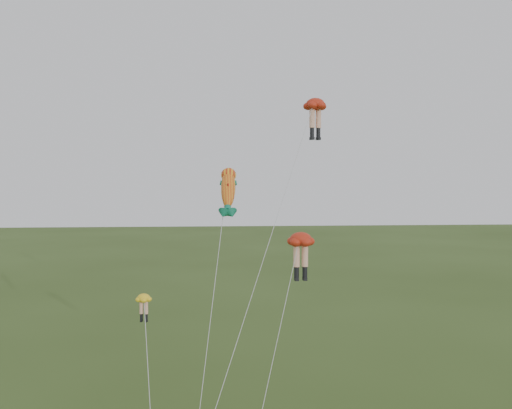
{
  "coord_description": "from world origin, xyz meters",
  "views": [
    {
      "loc": [
        -0.06,
        -25.64,
        14.92
      ],
      "look_at": [
        2.34,
        6.0,
        13.43
      ],
      "focal_mm": 40.0,
      "sensor_mm": 36.0,
      "label": 1
    }
  ],
  "objects": [
    {
      "name": "legs_kite_red_high",
      "position": [
        6.75,
        12.42,
        19.44
      ],
      "size": [
        9.7,
        16.34,
        20.3
      ],
      "rotation": [
        0.0,
        0.0,
        0.39
      ],
      "color": "red",
      "rests_on": "ground"
    },
    {
      "name": "legs_kite_red_mid",
      "position": [
        4.63,
        4.66,
        11.27
      ],
      "size": [
        4.46,
        6.32,
        12.0
      ],
      "rotation": [
        0.0,
        0.0,
        0.14
      ],
      "color": "red",
      "rests_on": "ground"
    },
    {
      "name": "legs_kite_yellow",
      "position": [
        -3.17,
        0.28,
        8.55
      ],
      "size": [
        1.41,
        3.65,
        9.62
      ],
      "rotation": [
        0.0,
        0.0,
        -0.22
      ],
      "color": "yellow",
      "rests_on": "ground"
    },
    {
      "name": "fish_kite",
      "position": [
        0.78,
        6.02,
        14.29
      ],
      "size": [
        2.65,
        7.79,
        15.75
      ],
      "rotation": [
        0.87,
        0.0,
        -0.06
      ],
      "color": "#FFAE20",
      "rests_on": "ground"
    }
  ]
}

